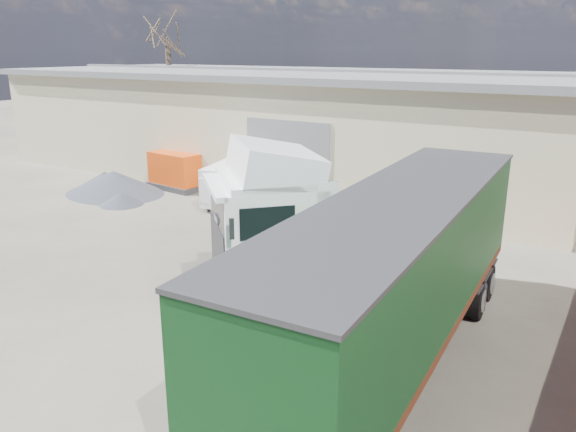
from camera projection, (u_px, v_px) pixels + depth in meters
The scene contains 8 objects.
ground at pixel (150, 301), 14.83m from camera, with size 120.00×120.00×0.00m, color #2A2722.
warehouse at pixel (284, 121), 30.10m from camera, with size 30.60×12.60×5.42m.
bare_tree at pixel (166, 25), 37.97m from camera, with size 4.00×4.00×9.60m.
tractor_unit at pixel (301, 245), 13.50m from camera, with size 6.25×6.44×4.44m.
box_trailer at pixel (401, 265), 11.17m from camera, with size 2.97×11.28×3.71m.
panel_van at pixel (238, 182), 24.05m from camera, with size 2.72×4.60×1.76m.
orange_skip at pixel (178, 173), 26.64m from camera, with size 2.93×2.01×1.73m.
gravel_heap at pixel (114, 183), 25.81m from camera, with size 5.85×5.42×1.05m.
Camera 1 is at (10.33, -9.53, 6.39)m, focal length 35.00 mm.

